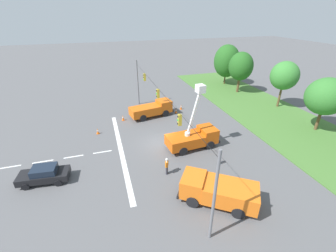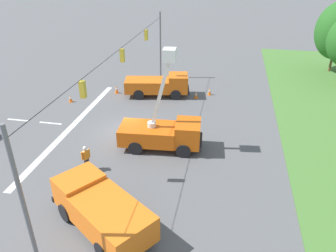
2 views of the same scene
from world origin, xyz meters
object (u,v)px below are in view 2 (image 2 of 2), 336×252
Objects in this scene: utility_truck_bucket_lift at (163,131)px; utility_truck_support_near at (159,85)px; traffic_cone_foreground_right at (117,89)px; road_worker at (86,157)px; utility_truck_support_far at (101,209)px; traffic_cone_mid_left at (196,95)px; traffic_cone_mid_right at (210,91)px; traffic_cone_foreground_left at (70,98)px.

utility_truck_bucket_lift is 1.11× the size of utility_truck_support_near.
road_worker is at bearing 10.87° from traffic_cone_foreground_right.
traffic_cone_mid_left is (-17.91, 2.71, -0.85)m from utility_truck_support_far.
utility_truck_support_near is 8.52× the size of traffic_cone_mid_right.
traffic_cone_mid_left is (-9.65, 1.27, -0.99)m from utility_truck_bucket_lift.
utility_truck_support_far reaches higher than traffic_cone_mid_right.
utility_truck_bucket_lift is at bearing 58.13° from traffic_cone_foreground_left.
traffic_cone_foreground_left is at bearing -49.97° from traffic_cone_foreground_right.
utility_truck_support_near is (-9.60, -2.43, -0.20)m from utility_truck_bucket_lift.
utility_truck_bucket_lift is 9.47× the size of traffic_cone_mid_right.
road_worker reaches higher than traffic_cone_foreground_left.
traffic_cone_mid_right is (-1.17, 4.92, -0.76)m from utility_truck_support_near.
utility_truck_bucket_lift is at bearing 35.77° from traffic_cone_foreground_right.
road_worker is at bearing -25.12° from traffic_cone_mid_right.
traffic_cone_mid_right is (-19.02, 3.93, -0.82)m from utility_truck_support_far.
utility_truck_support_near is at bearing 111.84° from traffic_cone_foreground_left.
road_worker is 13.33m from traffic_cone_foreground_right.
traffic_cone_mid_right is at bearing 108.67° from traffic_cone_foreground_left.
utility_truck_support_far is at bearing -8.61° from traffic_cone_mid_left.
traffic_cone_mid_left is at bearing 171.39° from utility_truck_support_far.
traffic_cone_foreground_left is 1.06× the size of traffic_cone_mid_left.
road_worker is 11.79m from traffic_cone_foreground_left.
utility_truck_bucket_lift is 9.90m from utility_truck_support_near.
road_worker is 2.34× the size of traffic_cone_foreground_left.
road_worker reaches higher than traffic_cone_mid_left.
utility_truck_support_far is at bearing -9.88° from utility_truck_bucket_lift.
traffic_cone_mid_left is at bearing 172.48° from utility_truck_bucket_lift.
traffic_cone_mid_right is (-14.42, 6.76, -0.62)m from road_worker.
traffic_cone_foreground_right is (0.18, -4.35, -0.74)m from utility_truck_support_near.
utility_truck_support_far is 8.50× the size of traffic_cone_foreground_left.
traffic_cone_foreground_right is at bearing -87.62° from utility_truck_support_near.
utility_truck_support_far is 8.98× the size of traffic_cone_mid_left.
road_worker is at bearing -22.62° from traffic_cone_mid_left.
utility_truck_bucket_lift is 9.00× the size of traffic_cone_foreground_right.
utility_truck_bucket_lift is 4.11× the size of road_worker.
traffic_cone_mid_left is 0.93× the size of traffic_cone_mid_right.
utility_truck_support_far is 19.44m from traffic_cone_mid_right.
utility_truck_bucket_lift is 11.09m from traffic_cone_mid_right.
traffic_cone_foreground_right is 1.13× the size of traffic_cone_mid_left.
utility_truck_support_far reaches higher than traffic_cone_mid_left.
traffic_cone_foreground_left is (-14.69, -8.90, -0.83)m from utility_truck_support_far.
utility_truck_support_far reaches higher than road_worker.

